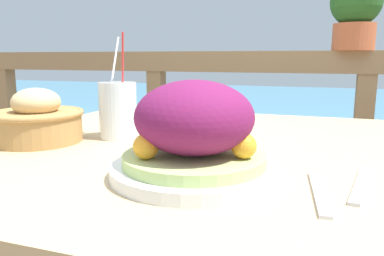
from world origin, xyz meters
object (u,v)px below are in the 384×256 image
(drink_glass, at_px, (118,110))
(potted_plant, at_px, (356,11))
(bread_basket, at_px, (37,120))
(salad_plate, at_px, (194,135))

(drink_glass, height_order, potted_plant, potted_plant)
(drink_glass, xyz_separation_m, potted_plant, (0.57, 0.85, 0.30))
(bread_basket, relative_size, potted_plant, 0.73)
(drink_glass, distance_m, potted_plant, 1.06)
(potted_plant, bearing_deg, drink_glass, -123.72)
(bread_basket, height_order, potted_plant, potted_plant)
(salad_plate, xyz_separation_m, bread_basket, (-0.42, 0.12, -0.02))
(drink_glass, bearing_deg, salad_plate, -39.73)
(potted_plant, bearing_deg, bread_basket, -127.18)
(salad_plate, relative_size, bread_basket, 1.33)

